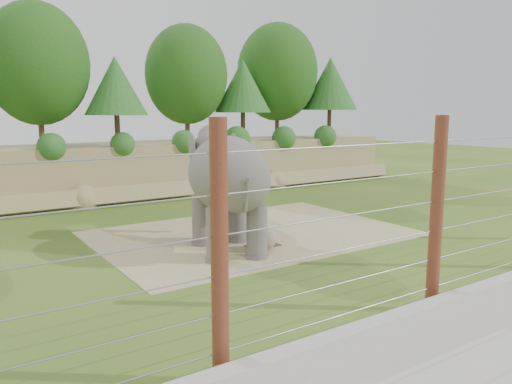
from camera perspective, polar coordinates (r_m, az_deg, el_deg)
ground at (r=14.17m, az=4.55°, el=-7.49°), size 90.00×90.00×0.00m
back_embankment at (r=24.98m, az=-12.78°, el=8.80°), size 30.00×5.52×8.77m
dirt_patch at (r=16.79m, az=-0.49°, el=-4.75°), size 10.00×7.00×0.02m
drain_grate at (r=15.23m, az=0.79°, el=-6.13°), size 1.00×0.60×0.03m
elephant at (r=14.40m, az=-3.26°, el=0.03°), size 2.95×4.71×3.54m
stone_ball at (r=14.70m, az=0.94°, el=-5.30°), size 0.72×0.72×0.72m
retaining_wall at (r=10.85m, az=21.57°, el=-12.08°), size 26.00×0.35×0.50m
barrier_fence at (r=10.64m, az=19.92°, el=-2.57°), size 20.26×0.26×4.00m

